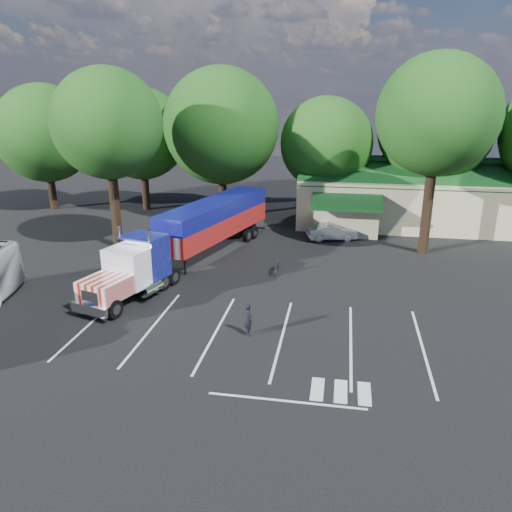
% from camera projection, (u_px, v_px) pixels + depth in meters
% --- Properties ---
extents(ground, '(120.00, 120.00, 0.00)m').
position_uv_depth(ground, '(241.00, 286.00, 29.62)').
color(ground, black).
rests_on(ground, ground).
extents(event_hall, '(24.20, 14.12, 5.55)m').
position_uv_depth(event_hall, '(437.00, 197.00, 43.27)').
color(event_hall, '#B9B089').
rests_on(event_hall, ground).
extents(tree_row_a, '(9.00, 9.00, 11.68)m').
position_uv_depth(tree_row_a, '(45.00, 133.00, 46.35)').
color(tree_row_a, black).
rests_on(tree_row_a, ground).
extents(tree_row_b, '(8.40, 8.40, 11.35)m').
position_uv_depth(tree_row_b, '(142.00, 134.00, 46.09)').
color(tree_row_b, black).
rests_on(tree_row_b, ground).
extents(tree_row_c, '(10.00, 10.00, 13.05)m').
position_uv_depth(tree_row_c, '(221.00, 126.00, 42.99)').
color(tree_row_c, black).
rests_on(tree_row_c, ground).
extents(tree_row_d, '(8.00, 8.00, 10.60)m').
position_uv_depth(tree_row_d, '(326.00, 144.00, 43.19)').
color(tree_row_d, black).
rests_on(tree_row_d, ground).
extents(tree_row_e, '(9.60, 9.60, 12.90)m').
position_uv_depth(tree_row_e, '(436.00, 127.00, 41.69)').
color(tree_row_e, black).
rests_on(tree_row_e, ground).
extents(tree_near_left, '(7.60, 7.60, 12.65)m').
position_uv_depth(tree_near_left, '(107.00, 124.00, 34.13)').
color(tree_near_left, black).
rests_on(tree_near_left, ground).
extents(tree_near_right, '(8.00, 8.00, 13.50)m').
position_uv_depth(tree_near_right, '(438.00, 115.00, 32.64)').
color(tree_near_right, black).
rests_on(tree_near_right, ground).
extents(semi_truck, '(7.33, 18.45, 3.89)m').
position_uv_depth(semi_truck, '(197.00, 230.00, 33.07)').
color(semi_truck, black).
rests_on(semi_truck, ground).
extents(woman, '(0.62, 0.70, 1.60)m').
position_uv_depth(woman, '(248.00, 319.00, 23.50)').
color(woman, black).
rests_on(woman, ground).
extents(bicycle, '(0.65, 1.73, 0.90)m').
position_uv_depth(bicycle, '(277.00, 266.00, 31.58)').
color(bicycle, black).
rests_on(bicycle, ground).
extents(silver_sedan, '(4.04, 2.38, 1.26)m').
position_uv_depth(silver_sedan, '(332.00, 232.00, 38.39)').
color(silver_sedan, '#B7BCC0').
rests_on(silver_sedan, ground).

